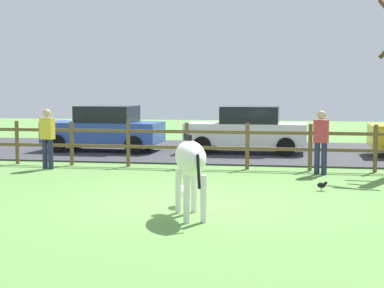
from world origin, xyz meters
TOP-DOWN VIEW (x-y plane):
  - ground_plane at (0.00, 0.00)m, footprint 60.00×60.00m
  - parking_asphalt at (0.00, 9.30)m, footprint 28.00×7.40m
  - paddock_fence at (-0.08, 5.00)m, footprint 21.95×0.11m
  - zebra at (0.25, -1.11)m, footprint 0.96×1.85m
  - crow_on_grass at (2.62, 1.88)m, footprint 0.21×0.10m
  - parked_car_white at (0.45, 8.71)m, footprint 4.02×1.91m
  - parked_car_blue at (-4.45, 8.46)m, footprint 4.05×1.98m
  - visitor_left_of_tree at (-4.62, 4.10)m, footprint 0.39×0.27m
  - visitor_right_of_tree at (2.68, 4.29)m, footprint 0.40×0.30m

SIDE VIEW (x-z plane):
  - ground_plane at x=0.00m, z-range 0.00..0.00m
  - parking_asphalt at x=0.00m, z-range 0.00..0.05m
  - crow_on_grass at x=2.62m, z-range 0.02..0.23m
  - paddock_fence at x=-0.08m, z-range 0.08..1.34m
  - parked_car_white at x=0.45m, z-range 0.06..1.62m
  - parked_car_blue at x=-4.45m, z-range 0.06..1.62m
  - visitor_left_of_tree at x=-4.62m, z-range 0.09..1.73m
  - visitor_right_of_tree at x=2.68m, z-range 0.09..1.73m
  - zebra at x=0.25m, z-range 0.22..1.63m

